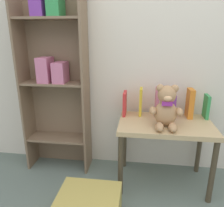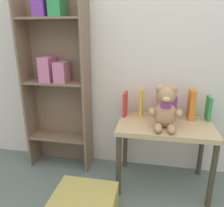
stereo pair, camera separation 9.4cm
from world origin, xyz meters
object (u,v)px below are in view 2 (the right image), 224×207
Objects in this scene: storage_bin at (85,207)px; teddy_bear at (165,109)px; book_standing_orange at (191,105)px; book_standing_yellow at (141,102)px; book_standing_green at (208,108)px; display_table at (165,133)px; book_standing_red at (125,104)px; bookshelf_side at (57,71)px; book_standing_purple at (174,106)px; book_standing_pink at (158,103)px.

teddy_bear is at bearing 39.81° from storage_bin.
teddy_bear is at bearing -137.02° from book_standing_orange.
book_standing_green is (0.53, 0.01, -0.02)m from book_standing_yellow.
book_standing_red is at bearing 157.97° from display_table.
teddy_bear reaches higher than book_standing_yellow.
book_standing_orange reaches higher than book_standing_yellow.
book_standing_red is 0.83× the size of book_standing_orange.
bookshelf_side reaches higher than book_standing_red.
book_standing_yellow is 0.26m from book_standing_purple.
teddy_bear reaches higher than book_standing_orange.
book_standing_purple is at bearing 69.06° from teddy_bear.
book_standing_green is at bearing 24.46° from display_table.
teddy_bear is 1.32× the size of book_standing_orange.
book_standing_orange is at bearing 0.65° from book_standing_pink.
book_standing_yellow is (0.13, 0.01, 0.02)m from book_standing_red.
book_standing_purple is 1.03× the size of book_standing_green.
book_standing_red is at bearing -173.32° from book_standing_yellow.
book_standing_yellow is (-0.18, 0.22, -0.03)m from teddy_bear.
book_standing_orange is (1.13, -0.02, -0.23)m from bookshelf_side.
book_standing_purple is 0.49× the size of storage_bin.
bookshelf_side is 0.77m from book_standing_yellow.
display_table is 0.31m from book_standing_orange.
book_standing_red is at bearing 178.43° from book_standing_purple.
book_standing_red is (-0.31, 0.21, -0.04)m from teddy_bear.
book_standing_green is at bearing 0.15° from book_standing_purple.
book_standing_yellow is at bearing 63.74° from storage_bin.
bookshelf_side is 6.84× the size of book_standing_pink.
book_standing_red is 1.01× the size of book_standing_purple.
book_standing_orange is 0.59× the size of storage_bin.
book_standing_purple is at bearing 179.78° from book_standing_orange.
book_standing_orange is (0.20, 0.14, 0.20)m from display_table.
book_standing_pink reaches higher than storage_bin.
display_table is at bearing -117.76° from book_standing_purple.
book_standing_red is at bearing -2.73° from bookshelf_side.
book_standing_pink reaches higher than book_standing_red.
teddy_bear reaches higher than book_standing_green.
teddy_bear is at bearing -48.08° from book_standing_yellow.
book_standing_orange is at bearing -0.92° from bookshelf_side.
storage_bin is (-0.51, -0.48, -0.36)m from display_table.
book_standing_green is at bearing 1.52° from book_standing_pink.
bookshelf_side is 6.71× the size of book_standing_orange.
book_standing_orange is at bearing -0.02° from book_standing_purple.
display_table is 3.65× the size of book_standing_purple.
book_standing_pink is at bearing 177.52° from book_standing_orange.
book_standing_red is 0.13m from book_standing_yellow.
book_standing_red reaches higher than book_standing_green.
teddy_bear is 0.78× the size of storage_bin.
display_table is 0.40m from book_standing_red.
display_table is 0.23m from teddy_bear.
book_standing_purple is at bearing 1.30° from book_standing_red.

